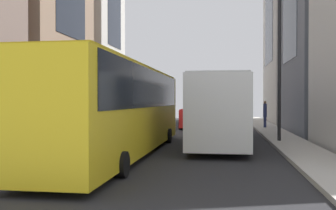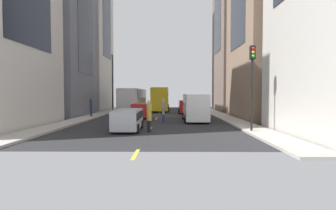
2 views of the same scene
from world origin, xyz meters
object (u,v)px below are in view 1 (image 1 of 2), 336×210
car_silver_2 (199,113)px  pedestrian_crossing_near (171,112)px  city_bus_white (220,105)px  traffic_light_near_corner (126,84)px  delivery_van_white (136,108)px  pedestrian_walking_far (186,110)px  car_red_1 (193,117)px  pedestrian_crossing_mid (265,113)px  car_red_0 (103,119)px  streetcar_yellow (123,103)px

car_silver_2 → pedestrian_crossing_near: (2.39, 5.07, 0.30)m
city_bus_white → pedestrian_crossing_near: (4.83, -15.00, -0.82)m
traffic_light_near_corner → delivery_van_white: bearing=111.4°
pedestrian_walking_far → delivery_van_white: bearing=-61.4°
car_silver_2 → city_bus_white: bearing=96.9°
car_red_1 → pedestrian_crossing_mid: bearing=178.6°
car_red_0 → traffic_light_near_corner: (3.33, -17.91, 3.06)m
pedestrian_walking_far → car_red_0: bearing=-45.6°
streetcar_yellow → car_silver_2: streetcar_yellow is taller
car_red_1 → traffic_light_near_corner: 14.57m
car_red_1 → pedestrian_walking_far: 11.12m
car_red_0 → car_silver_2: car_red_0 is taller
city_bus_white → pedestrian_crossing_near: size_ratio=5.74×
car_silver_2 → traffic_light_near_corner: traffic_light_near_corner is taller
pedestrian_crossing_mid → traffic_light_near_corner: 18.50m
car_red_0 → car_silver_2: size_ratio=1.00×
pedestrian_walking_far → traffic_light_near_corner: size_ratio=0.39×
delivery_van_white → car_silver_2: 8.62m
pedestrian_crossing_mid → traffic_light_near_corner: traffic_light_near_corner is taller
pedestrian_crossing_mid → pedestrian_crossing_near: pedestrian_crossing_mid is taller
traffic_light_near_corner → streetcar_yellow: bearing=104.9°
city_bus_white → pedestrian_walking_far: size_ratio=5.72×
city_bus_white → streetcar_yellow: 6.46m
car_red_0 → pedestrian_crossing_near: size_ratio=1.90×
city_bus_white → car_red_0: 8.29m
pedestrian_crossing_near → pedestrian_walking_far: bearing=179.9°
delivery_van_white → pedestrian_crossing_mid: (-11.19, 3.68, -0.26)m
car_silver_2 → car_red_0: bearing=73.0°
pedestrian_crossing_mid → pedestrian_walking_far: (7.35, -11.12, -0.07)m
car_red_0 → streetcar_yellow: bearing=113.6°
car_red_1 → pedestrian_crossing_near: pedestrian_crossing_near is taller
streetcar_yellow → pedestrian_walking_far: size_ratio=6.53×
pedestrian_walking_far → car_silver_2: bearing=29.9°
car_silver_2 → traffic_light_near_corner: 9.11m
streetcar_yellow → car_red_0: size_ratio=3.45×
car_red_1 → pedestrian_crossing_mid: pedestrian_crossing_mid is taller
city_bus_white → car_red_1: city_bus_white is taller
streetcar_yellow → pedestrian_crossing_near: size_ratio=6.55×
pedestrian_walking_far → pedestrian_crossing_near: pedestrian_walking_far is taller
car_red_0 → pedestrian_crossing_near: bearing=-103.1°
delivery_van_white → car_red_1: bearing=147.5°
car_silver_2 → pedestrian_walking_far: size_ratio=1.89×
city_bus_white → traffic_light_near_corner: traffic_light_near_corner is taller
pedestrian_walking_far → pedestrian_crossing_near: (0.82, 5.83, 0.01)m
car_silver_2 → pedestrian_crossing_near: size_ratio=1.90×
city_bus_white → delivery_van_white: 15.53m
city_bus_white → car_silver_2: city_bus_white is taller
streetcar_yellow → pedestrian_crossing_mid: bearing=-115.9°
car_red_0 → car_red_1: bearing=-128.7°
pedestrian_crossing_near → car_silver_2: bearing=162.6°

